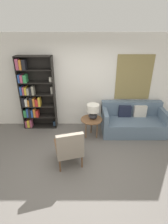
{
  "coord_description": "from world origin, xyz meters",
  "views": [
    {
      "loc": [
        0.15,
        -2.9,
        2.8
      ],
      "look_at": [
        0.14,
        1.01,
        0.9
      ],
      "focal_mm": 28.0,
      "sensor_mm": 36.0,
      "label": 1
    }
  ],
  "objects": [
    {
      "name": "couch",
      "position": [
        1.57,
        1.58,
        0.32
      ],
      "size": [
        1.77,
        0.87,
        0.85
      ],
      "color": "slate",
      "rests_on": "ground_plane"
    },
    {
      "name": "wall_back",
      "position": [
        0.04,
        2.03,
        1.35
      ],
      "size": [
        6.4,
        0.08,
        2.7
      ],
      "color": "white",
      "rests_on": "ground_plane"
    },
    {
      "name": "bookshelf",
      "position": [
        -1.31,
        1.85,
        1.03
      ],
      "size": [
        0.98,
        0.3,
        2.14
      ],
      "color": "black",
      "rests_on": "ground_plane"
    },
    {
      "name": "ground_plane",
      "position": [
        0.0,
        0.0,
        0.0
      ],
      "size": [
        14.0,
        14.0,
        0.0
      ],
      "primitive_type": "plane",
      "color": "#66605B"
    },
    {
      "name": "side_table",
      "position": [
        0.36,
        1.29,
        0.5
      ],
      "size": [
        0.59,
        0.59,
        0.55
      ],
      "color": "brown",
      "rests_on": "ground_plane"
    },
    {
      "name": "table_lamp",
      "position": [
        0.39,
        1.32,
        0.8
      ],
      "size": [
        0.34,
        0.34,
        0.41
      ],
      "color": "#2D2D33",
      "rests_on": "side_table"
    },
    {
      "name": "armchair",
      "position": [
        -0.16,
        0.12,
        0.49
      ],
      "size": [
        0.7,
        0.71,
        0.9
      ],
      "color": "brown",
      "rests_on": "ground_plane"
    }
  ]
}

